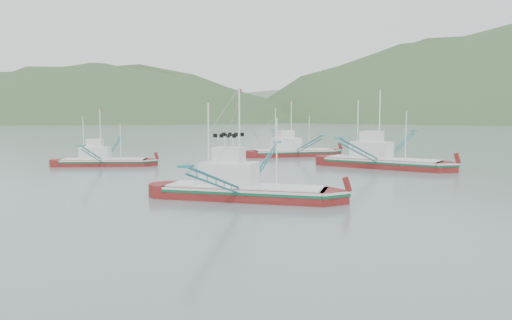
# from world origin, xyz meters

# --- Properties ---
(ground) EXTENTS (1200.00, 1200.00, 0.00)m
(ground) POSITION_xyz_m (0.00, 0.00, 0.00)
(ground) COLOR slate
(ground) RESTS_ON ground
(main_boat) EXTENTS (14.95, 26.21, 10.67)m
(main_boat) POSITION_xyz_m (-0.78, 2.40, 1.74)
(main_boat) COLOR maroon
(main_boat) RESTS_ON ground
(bg_boat_left) EXTENTS (12.55, 21.87, 8.93)m
(bg_boat_left) POSITION_xyz_m (-24.94, 27.50, 1.49)
(bg_boat_left) COLOR maroon
(bg_boat_left) RESTS_ON ground
(bg_boat_far) EXTENTS (14.72, 24.90, 10.50)m
(bg_boat_far) POSITION_xyz_m (1.70, 46.34, 2.10)
(bg_boat_far) COLOR maroon
(bg_boat_far) RESTS_ON ground
(bg_boat_right) EXTENTS (17.61, 27.15, 11.73)m
(bg_boat_right) POSITION_xyz_m (14.82, 29.70, 2.42)
(bg_boat_right) COLOR maroon
(bg_boat_right) RESTS_ON ground
(headland_left) EXTENTS (448.00, 308.00, 210.00)m
(headland_left) POSITION_xyz_m (-180.00, 360.00, 0.00)
(headland_left) COLOR #34522A
(headland_left) RESTS_ON ground
(ridge_distant) EXTENTS (960.00, 400.00, 240.00)m
(ridge_distant) POSITION_xyz_m (30.00, 560.00, 0.00)
(ridge_distant) COLOR slate
(ridge_distant) RESTS_ON ground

